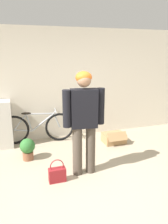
{
  "coord_description": "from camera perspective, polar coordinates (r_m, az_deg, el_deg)",
  "views": [
    {
      "loc": [
        -0.99,
        -2.5,
        2.03
      ],
      "look_at": [
        0.05,
        0.76,
        1.1
      ],
      "focal_mm": 35.0,
      "sensor_mm": 36.0,
      "label": 1
    }
  ],
  "objects": [
    {
      "name": "person",
      "position": [
        3.57,
        -0.01,
        -1.25
      ],
      "size": [
        0.71,
        0.27,
        1.76
      ],
      "rotation": [
        0.0,
        0.0,
        -0.14
      ],
      "color": "#4C4238",
      "rests_on": "ground_plane"
    },
    {
      "name": "handbag",
      "position": [
        3.71,
        -7.01,
        -15.81
      ],
      "size": [
        0.28,
        0.13,
        0.39
      ],
      "color": "maroon",
      "rests_on": "ground_plane"
    },
    {
      "name": "ground_plane",
      "position": [
        3.37,
        3.3,
        -21.9
      ],
      "size": [
        14.0,
        14.0,
        0.0
      ],
      "primitive_type": "plane",
      "color": "tan"
    },
    {
      "name": "wall_back",
      "position": [
        5.24,
        -6.75,
        7.08
      ],
      "size": [
        8.0,
        0.07,
        2.6
      ],
      "color": "beige",
      "rests_on": "ground_plane"
    },
    {
      "name": "cardboard_box",
      "position": [
        5.16,
        7.78,
        -6.71
      ],
      "size": [
        0.49,
        0.45,
        0.3
      ],
      "color": "#A87F51",
      "rests_on": "ground_plane"
    },
    {
      "name": "bicycle",
      "position": [
        5.17,
        -12.12,
        -4.01
      ],
      "size": [
        1.71,
        0.46,
        0.75
      ],
      "rotation": [
        0.0,
        0.0,
        -0.1
      ],
      "color": "black",
      "rests_on": "ground_plane"
    },
    {
      "name": "potted_plant",
      "position": [
        4.44,
        -14.52,
        -9.11
      ],
      "size": [
        0.29,
        0.29,
        0.43
      ],
      "color": "brown",
      "rests_on": "ground_plane"
    }
  ]
}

